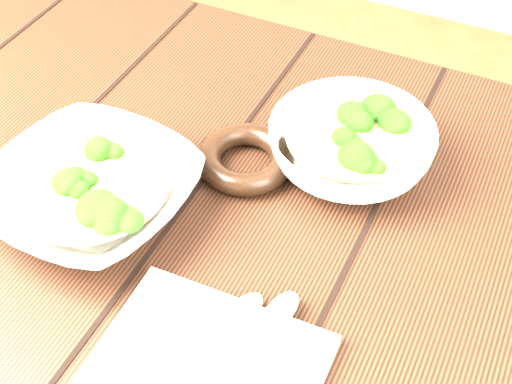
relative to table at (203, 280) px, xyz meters
The scene contains 7 objects.
table is the anchor object (origin of this frame).
soup_bowl_front 0.19m from the table, 159.32° to the right, with size 0.25×0.25×0.07m.
soup_bowl_back 0.25m from the table, 50.08° to the left, with size 0.24×0.24×0.07m.
trivet 0.17m from the table, 81.22° to the left, with size 0.12×0.12×0.03m, color black.
napkin 0.24m from the table, 59.05° to the right, with size 0.21×0.17×0.01m, color beige.
spoon_left 0.21m from the table, 53.00° to the right, with size 0.06×0.17×0.01m.
spoon_right 0.22m from the table, 40.75° to the right, with size 0.04×0.17×0.01m.
Camera 1 is at (0.29, -0.46, 1.35)m, focal length 50.00 mm.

